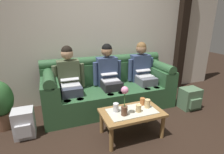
{
  "coord_description": "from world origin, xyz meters",
  "views": [
    {
      "loc": [
        -1.05,
        -1.84,
        1.65
      ],
      "look_at": [
        -0.06,
        0.81,
        0.72
      ],
      "focal_mm": 28.43,
      "sensor_mm": 36.0,
      "label": 1
    }
  ],
  "objects_px": {
    "flower_vase": "(125,101)",
    "cup_near_right": "(139,108)",
    "couch": "(109,88)",
    "person_left": "(70,79)",
    "potted_plant": "(0,103)",
    "backpack_left": "(24,123)",
    "backpack_right": "(190,99)",
    "person_middle": "(109,74)",
    "person_right": "(142,71)",
    "coffee_table": "(132,115)",
    "cup_far_left": "(147,104)",
    "cup_near_left": "(142,101)",
    "cup_far_center": "(116,108)"
  },
  "relations": [
    {
      "from": "cup_near_left",
      "to": "backpack_left",
      "type": "relative_size",
      "value": 0.26
    },
    {
      "from": "cup_far_left",
      "to": "potted_plant",
      "type": "height_order",
      "value": "potted_plant"
    },
    {
      "from": "cup_far_center",
      "to": "person_middle",
      "type": "bearing_deg",
      "value": 76.59
    },
    {
      "from": "person_middle",
      "to": "cup_near_right",
      "type": "distance_m",
      "value": 1.07
    },
    {
      "from": "couch",
      "to": "person_middle",
      "type": "xyz_separation_m",
      "value": [
        0.0,
        -0.0,
        0.29
      ]
    },
    {
      "from": "flower_vase",
      "to": "cup_near_right",
      "type": "xyz_separation_m",
      "value": [
        0.22,
        0.01,
        -0.16
      ]
    },
    {
      "from": "person_left",
      "to": "flower_vase",
      "type": "height_order",
      "value": "person_left"
    },
    {
      "from": "cup_near_left",
      "to": "potted_plant",
      "type": "relative_size",
      "value": 0.14
    },
    {
      "from": "coffee_table",
      "to": "cup_far_left",
      "type": "xyz_separation_m",
      "value": [
        0.26,
        0.01,
        0.13
      ]
    },
    {
      "from": "person_right",
      "to": "coffee_table",
      "type": "distance_m",
      "value": 1.27
    },
    {
      "from": "person_middle",
      "to": "cup_near_left",
      "type": "relative_size",
      "value": 11.29
    },
    {
      "from": "person_left",
      "to": "cup_near_left",
      "type": "bearing_deg",
      "value": -42.49
    },
    {
      "from": "cup_near_right",
      "to": "person_right",
      "type": "bearing_deg",
      "value": 58.23
    },
    {
      "from": "cup_near_left",
      "to": "cup_near_right",
      "type": "relative_size",
      "value": 1.01
    },
    {
      "from": "person_left",
      "to": "backpack_right",
      "type": "xyz_separation_m",
      "value": [
        2.15,
        -0.63,
        -0.46
      ]
    },
    {
      "from": "cup_near_right",
      "to": "cup_far_center",
      "type": "distance_m",
      "value": 0.32
    },
    {
      "from": "couch",
      "to": "person_left",
      "type": "bearing_deg",
      "value": -179.66
    },
    {
      "from": "person_middle",
      "to": "potted_plant",
      "type": "distance_m",
      "value": 1.83
    },
    {
      "from": "person_left",
      "to": "cup_near_right",
      "type": "height_order",
      "value": "person_left"
    },
    {
      "from": "backpack_left",
      "to": "person_right",
      "type": "bearing_deg",
      "value": 12.09
    },
    {
      "from": "couch",
      "to": "coffee_table",
      "type": "bearing_deg",
      "value": -90.0
    },
    {
      "from": "person_left",
      "to": "cup_far_left",
      "type": "distance_m",
      "value": 1.4
    },
    {
      "from": "flower_vase",
      "to": "cup_near_right",
      "type": "relative_size",
      "value": 3.89
    },
    {
      "from": "person_left",
      "to": "cup_far_center",
      "type": "bearing_deg",
      "value": -61.87
    },
    {
      "from": "flower_vase",
      "to": "person_right",
      "type": "bearing_deg",
      "value": 50.54
    },
    {
      "from": "person_middle",
      "to": "cup_far_left",
      "type": "height_order",
      "value": "person_middle"
    },
    {
      "from": "potted_plant",
      "to": "backpack_left",
      "type": "bearing_deg",
      "value": -46.43
    },
    {
      "from": "person_right",
      "to": "cup_near_right",
      "type": "bearing_deg",
      "value": -121.77
    },
    {
      "from": "cup_near_left",
      "to": "person_middle",
      "type": "bearing_deg",
      "value": 104.98
    },
    {
      "from": "person_middle",
      "to": "coffee_table",
      "type": "height_order",
      "value": "person_middle"
    },
    {
      "from": "cup_far_left",
      "to": "flower_vase",
      "type": "bearing_deg",
      "value": -169.05
    },
    {
      "from": "backpack_right",
      "to": "coffee_table",
      "type": "bearing_deg",
      "value": -165.45
    },
    {
      "from": "person_middle",
      "to": "cup_far_center",
      "type": "xyz_separation_m",
      "value": [
        -0.22,
        -0.94,
        -0.19
      ]
    },
    {
      "from": "person_right",
      "to": "flower_vase",
      "type": "distance_m",
      "value": 1.38
    },
    {
      "from": "person_middle",
      "to": "backpack_right",
      "type": "height_order",
      "value": "person_middle"
    },
    {
      "from": "backpack_right",
      "to": "potted_plant",
      "type": "xyz_separation_m",
      "value": [
        -3.24,
        0.51,
        0.23
      ]
    },
    {
      "from": "person_left",
      "to": "person_right",
      "type": "xyz_separation_m",
      "value": [
        1.45,
        -0.0,
        0.0
      ]
    },
    {
      "from": "person_right",
      "to": "person_left",
      "type": "bearing_deg",
      "value": 179.99
    },
    {
      "from": "cup_far_center",
      "to": "potted_plant",
      "type": "xyz_separation_m",
      "value": [
        -1.58,
        0.82,
        -0.04
      ]
    },
    {
      "from": "couch",
      "to": "cup_far_left",
      "type": "relative_size",
      "value": 18.94
    },
    {
      "from": "person_left",
      "to": "coffee_table",
      "type": "xyz_separation_m",
      "value": [
        0.73,
        -1.0,
        -0.32
      ]
    },
    {
      "from": "cup_near_left",
      "to": "potted_plant",
      "type": "bearing_deg",
      "value": 159.57
    },
    {
      "from": "cup_near_left",
      "to": "person_right",
      "type": "bearing_deg",
      "value": 60.89
    },
    {
      "from": "person_middle",
      "to": "cup_far_center",
      "type": "distance_m",
      "value": 0.98
    },
    {
      "from": "cup_near_right",
      "to": "backpack_right",
      "type": "height_order",
      "value": "cup_near_right"
    },
    {
      "from": "cup_near_right",
      "to": "backpack_left",
      "type": "relative_size",
      "value": 0.26
    },
    {
      "from": "coffee_table",
      "to": "cup_far_left",
      "type": "bearing_deg",
      "value": 2.71
    },
    {
      "from": "cup_near_right",
      "to": "potted_plant",
      "type": "distance_m",
      "value": 2.1
    },
    {
      "from": "potted_plant",
      "to": "couch",
      "type": "bearing_deg",
      "value": 3.9
    },
    {
      "from": "flower_vase",
      "to": "potted_plant",
      "type": "xyz_separation_m",
      "value": [
        -1.66,
        0.94,
        -0.18
      ]
    }
  ]
}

